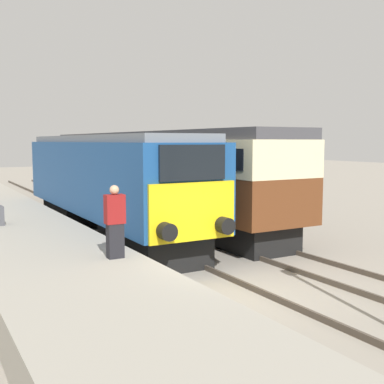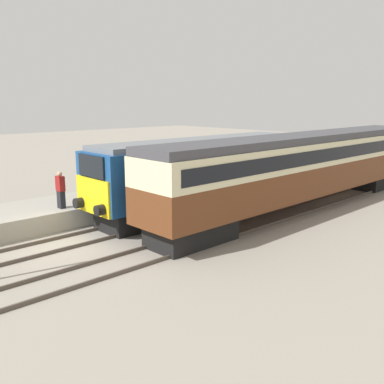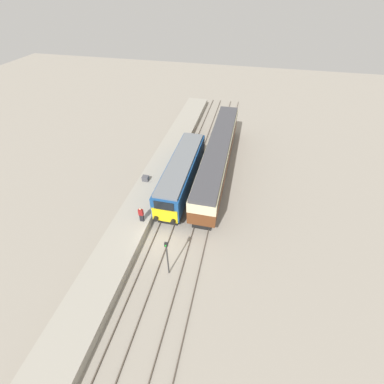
# 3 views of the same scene
# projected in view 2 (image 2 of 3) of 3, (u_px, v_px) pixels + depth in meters

# --- Properties ---
(ground_plane) EXTENTS (120.00, 120.00, 0.00)m
(ground_plane) POSITION_uv_depth(u_px,v_px,m) (58.00, 245.00, 16.93)
(ground_plane) COLOR gray
(platform_left) EXTENTS (3.50, 50.00, 0.89)m
(platform_left) POSITION_uv_depth(u_px,v_px,m) (162.00, 193.00, 24.56)
(platform_left) COLOR #9E998C
(platform_left) RESTS_ON ground_plane
(rails_near_track) EXTENTS (1.51, 60.00, 0.14)m
(rails_near_track) POSITION_uv_depth(u_px,v_px,m) (157.00, 220.00, 20.28)
(rails_near_track) COLOR #4C4238
(rails_near_track) RESTS_ON ground_plane
(rails_far_track) EXTENTS (1.50, 60.00, 0.14)m
(rails_far_track) POSITION_uv_depth(u_px,v_px,m) (208.00, 236.00, 17.86)
(rails_far_track) COLOR #4C4238
(rails_far_track) RESTS_ON ground_plane
(locomotive) EXTENTS (2.70, 13.19, 3.75)m
(locomotive) POSITION_uv_depth(u_px,v_px,m) (202.00, 171.00, 21.89)
(locomotive) COLOR black
(locomotive) RESTS_ON ground_plane
(passenger_carriage) EXTENTS (2.75, 21.00, 3.95)m
(passenger_carriage) POSITION_uv_depth(u_px,v_px,m) (307.00, 163.00, 22.32)
(passenger_carriage) COLOR black
(passenger_carriage) RESTS_ON ground_plane
(person_on_platform) EXTENTS (0.44, 0.26, 1.67)m
(person_on_platform) POSITION_uv_depth(u_px,v_px,m) (61.00, 190.00, 19.04)
(person_on_platform) COLOR black
(person_on_platform) RESTS_ON platform_left
(luggage_crate) EXTENTS (0.70, 0.56, 0.60)m
(luggage_crate) POSITION_uv_depth(u_px,v_px,m) (143.00, 180.00, 24.50)
(luggage_crate) COLOR #4C4C51
(luggage_crate) RESTS_ON platform_left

